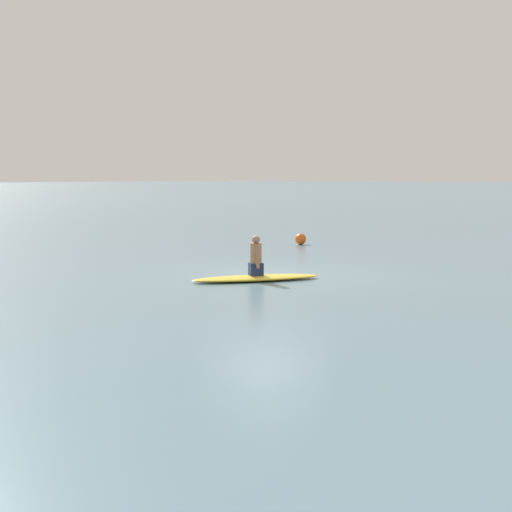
% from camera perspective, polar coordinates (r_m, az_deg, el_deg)
% --- Properties ---
extents(ground_plane, '(400.00, 400.00, 0.00)m').
position_cam_1_polar(ground_plane, '(17.51, 0.81, -1.49)').
color(ground_plane, slate).
extents(surfboard, '(2.00, 2.95, 0.13)m').
position_cam_1_polar(surfboard, '(16.55, -0.01, -1.72)').
color(surfboard, gold).
rests_on(surfboard, ground).
extents(person_paddler, '(0.38, 0.38, 0.91)m').
position_cam_1_polar(person_paddler, '(16.49, -0.01, -0.10)').
color(person_paddler, navy).
rests_on(person_paddler, surfboard).
extents(buoy_marker, '(0.38, 0.38, 0.38)m').
position_cam_1_polar(buoy_marker, '(25.15, 3.50, 1.33)').
color(buoy_marker, '#E55919').
rests_on(buoy_marker, ground).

